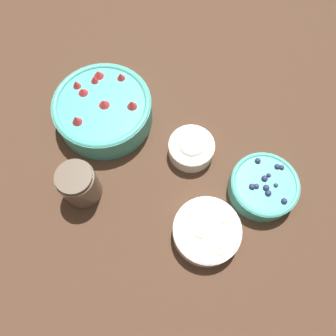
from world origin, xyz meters
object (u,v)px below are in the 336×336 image
Objects in this scene: bowl_strawberries at (103,109)px; jar_chocolate at (80,185)px; bowl_blueberries at (263,186)px; bowl_cream at (191,148)px; bowl_bananas at (207,231)px.

jar_chocolate reaches higher than bowl_strawberries.
bowl_strawberries is at bearing 21.82° from bowl_blueberries.
bowl_cream is at bearing -108.83° from jar_chocolate.
bowl_strawberries is at bearing -1.39° from bowl_bananas.
bowl_strawberries is 1.63× the size of bowl_bananas.
bowl_strawberries is 1.56× the size of bowl_blueberries.
jar_chocolate is at bearing 49.72° from bowl_blueberries.
bowl_cream is (0.18, -0.12, 0.00)m from bowl_bananas.
bowl_bananas is 1.34× the size of bowl_cream.
bowl_bananas is at bearing 86.66° from bowl_blueberries.
jar_chocolate reaches higher than bowl_cream.
bowl_cream is at bearing -32.69° from bowl_bananas.
bowl_cream is 1.09× the size of jar_chocolate.
bowl_cream is at bearing 17.94° from bowl_blueberries.
jar_chocolate reaches higher than bowl_bananas.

